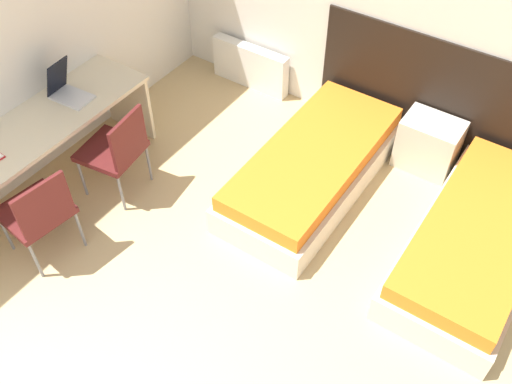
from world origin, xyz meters
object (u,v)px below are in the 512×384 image
nightstand (428,144)px  laptop (67,90)px  chair_near_laptop (116,148)px  bed_near_window (313,168)px  bed_near_door (477,241)px  chair_near_notebook (38,211)px

nightstand → laptop: bearing=-147.3°
chair_near_laptop → laptop: (-0.56, 0.08, 0.30)m
bed_near_window → nightstand: (0.73, 0.79, 0.05)m
chair_near_laptop → bed_near_door: bearing=11.8°
chair_near_notebook → laptop: 1.12m
bed_near_window → nightstand: 1.07m
bed_near_door → chair_near_laptop: size_ratio=2.27×
bed_near_window → chair_near_notebook: 2.27m
chair_near_laptop → nightstand: bearing=33.1°
chair_near_laptop → chair_near_notebook: size_ratio=1.00×
bed_near_door → chair_near_notebook: size_ratio=2.27×
bed_near_window → bed_near_door: 1.45m
bed_near_door → nightstand: size_ratio=3.79×
chair_near_notebook → laptop: bearing=129.0°
chair_near_laptop → bed_near_window: bearing=28.8°
chair_near_notebook → bed_near_window: bearing=61.0°
laptop → nightstand: bearing=28.6°
nightstand → chair_near_notebook: (-2.06, -2.60, 0.24)m
laptop → chair_near_notebook: bearing=-62.5°
chair_near_laptop → laptop: laptop is taller
bed_near_window → chair_near_notebook: chair_near_notebook is taller
bed_near_window → chair_near_notebook: bearing=-126.3°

